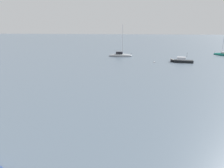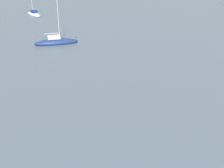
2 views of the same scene
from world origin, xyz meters
name	(u,v)px [view 1 (image 1 of 2)]	position (x,y,z in m)	size (l,w,h in m)	color
sailboat_grey_near	(120,55)	(-36.60, 26.08, 0.38)	(2.41, 7.68, 10.47)	#ADB2B7
sailboat_teal_outer	(223,55)	(-43.47, 60.44, 0.35)	(6.66, 5.93, 9.74)	#197266
motorboat_black_near	(180,61)	(-27.37, 43.32, 0.35)	(2.83, 6.16, 3.33)	black
mooring_buoy_near	(154,62)	(-26.00, 36.39, 0.08)	(0.45, 0.45, 0.45)	white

